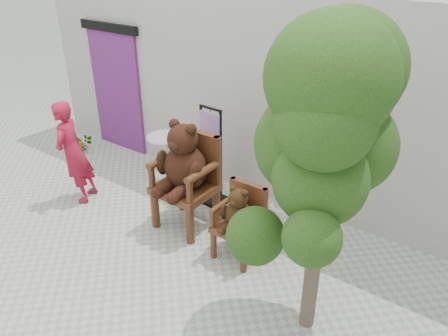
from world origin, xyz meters
name	(u,v)px	position (x,y,z in m)	size (l,w,h in m)	color
ground_plane	(133,282)	(0.00, 0.00, 0.00)	(60.00, 60.00, 0.00)	#A4A997
back_wall	(274,93)	(0.00, 3.10, 1.50)	(9.00, 1.00, 3.00)	#B0AEA5
doorway	(117,88)	(-3.00, 2.58, 1.16)	(1.40, 0.11, 2.33)	#642268
chair_big	(185,168)	(-0.26, 1.30, 0.89)	(0.76, 0.82, 1.55)	#401E0D
chair_small	(240,215)	(0.71, 1.16, 0.59)	(0.55, 0.53, 1.00)	#401E0D
person	(73,153)	(-2.07, 0.85, 0.78)	(0.57, 0.37, 1.55)	maroon
cafe_table	(166,151)	(-1.51, 2.22, 0.44)	(0.60, 0.60, 0.70)	white
display_stand	(211,167)	(-0.37, 1.99, 0.58)	(0.47, 0.37, 1.51)	black
stool_bucket	(284,194)	(0.93, 1.85, 0.64)	(0.32, 0.32, 1.45)	white
tree	(328,123)	(1.87, 0.74, 2.20)	(1.26, 1.69, 3.16)	#4B3A2D
potted_plant	(81,144)	(-3.40, 1.91, 0.18)	(0.33, 0.28, 0.36)	#17340E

